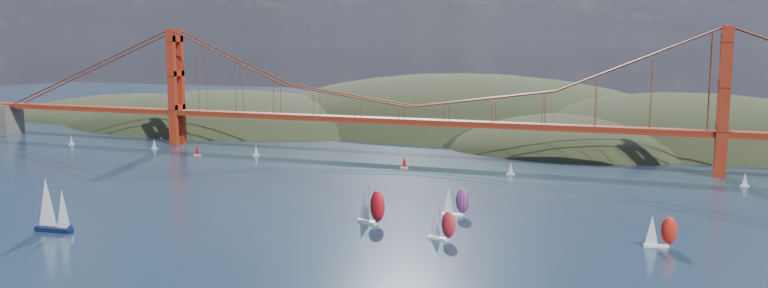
% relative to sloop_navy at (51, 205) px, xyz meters
% --- Properties ---
extents(ground, '(1200.00, 1200.00, 0.00)m').
position_rel_sloop_navy_xyz_m(ground, '(46.93, -27.80, -6.98)').
color(ground, black).
rests_on(ground, ground).
extents(headlands, '(725.00, 225.00, 96.00)m').
position_rel_sloop_navy_xyz_m(headlands, '(91.87, 250.48, -19.44)').
color(headlands, black).
rests_on(headlands, ground).
extents(bridge, '(552.00, 12.00, 55.00)m').
position_rel_sloop_navy_xyz_m(bridge, '(45.18, 152.20, 25.25)').
color(bridge, maroon).
rests_on(bridge, ground).
extents(sloop_navy, '(10.39, 6.17, 15.82)m').
position_rel_sloop_navy_xyz_m(sloop_navy, '(0.00, 0.00, 0.00)').
color(sloop_navy, black).
rests_on(sloop_navy, ground).
extents(racer_0, '(9.75, 6.64, 10.91)m').
position_rel_sloop_navy_xyz_m(racer_0, '(74.58, 37.40, -1.83)').
color(racer_0, silver).
rests_on(racer_0, ground).
extents(racer_1, '(7.73, 4.33, 8.66)m').
position_rel_sloop_navy_xyz_m(racer_1, '(97.32, 28.32, -2.89)').
color(racer_1, white).
rests_on(racer_1, ground).
extents(racer_2, '(7.79, 4.03, 8.75)m').
position_rel_sloop_navy_xyz_m(racer_2, '(148.32, 40.92, -2.85)').
color(racer_2, white).
rests_on(racer_2, ground).
extents(racer_rwb, '(8.02, 3.70, 9.07)m').
position_rel_sloop_navy_xyz_m(racer_rwb, '(93.33, 54.99, -2.70)').
color(racer_rwb, white).
rests_on(racer_rwb, ground).
extents(distant_boat_0, '(3.00, 2.00, 4.70)m').
position_rel_sloop_navy_xyz_m(distant_boat_0, '(-119.77, 131.90, -4.58)').
color(distant_boat_0, silver).
rests_on(distant_boat_0, ground).
extents(distant_boat_1, '(3.00, 2.00, 4.70)m').
position_rel_sloop_navy_xyz_m(distant_boat_1, '(-73.40, 134.69, -4.58)').
color(distant_boat_1, silver).
rests_on(distant_boat_1, ground).
extents(distant_boat_2, '(3.00, 2.00, 4.70)m').
position_rel_sloop_navy_xyz_m(distant_boat_2, '(-43.00, 124.92, -4.58)').
color(distant_boat_2, silver).
rests_on(distant_boat_2, ground).
extents(distant_boat_3, '(3.00, 2.00, 4.70)m').
position_rel_sloop_navy_xyz_m(distant_boat_3, '(-18.07, 132.75, -4.58)').
color(distant_boat_3, silver).
rests_on(distant_boat_3, ground).
extents(distant_boat_4, '(3.00, 2.00, 4.70)m').
position_rel_sloop_navy_xyz_m(distant_boat_4, '(173.98, 132.69, -4.58)').
color(distant_boat_4, silver).
rests_on(distant_boat_4, ground).
extents(distant_boat_8, '(3.00, 2.00, 4.70)m').
position_rel_sloop_navy_xyz_m(distant_boat_8, '(94.54, 126.49, -4.58)').
color(distant_boat_8, silver).
rests_on(distant_boat_8, ground).
extents(distant_boat_9, '(3.00, 2.00, 4.70)m').
position_rel_sloop_navy_xyz_m(distant_boat_9, '(52.56, 126.33, -4.58)').
color(distant_boat_9, silver).
rests_on(distant_boat_9, ground).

